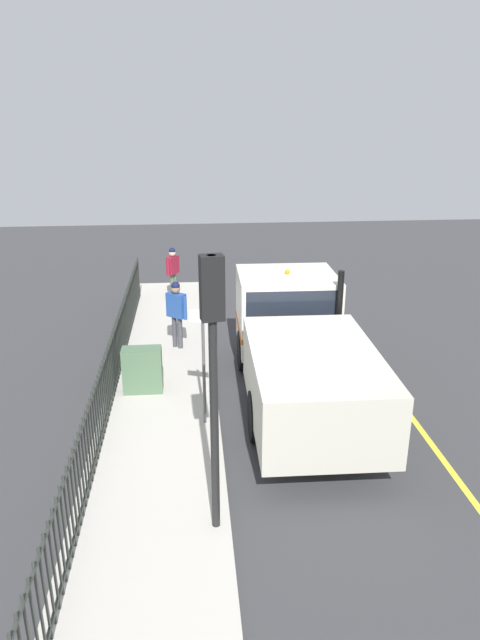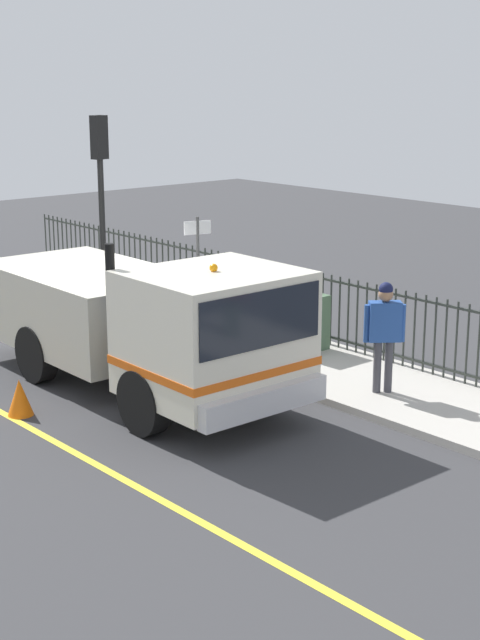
{
  "view_description": "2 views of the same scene",
  "coord_description": "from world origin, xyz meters",
  "px_view_note": "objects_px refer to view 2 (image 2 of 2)",
  "views": [
    {
      "loc": [
        1.89,
        9.55,
        5.85
      ],
      "look_at": [
        0.83,
        -2.4,
        1.45
      ],
      "focal_mm": 31.69,
      "sensor_mm": 36.0,
      "label": 1
    },
    {
      "loc": [
        -8.67,
        -13.24,
        4.96
      ],
      "look_at": [
        0.95,
        -2.25,
        1.16
      ],
      "focal_mm": 52.91,
      "sensor_mm": 36.0,
      "label": 2
    }
  ],
  "objects_px": {
    "worker_standing": "(385,326)",
    "work_truck": "(149,319)",
    "utility_cabinet": "(306,324)",
    "traffic_cone": "(20,397)",
    "street_sign": "(198,267)",
    "traffic_light_near": "(101,176)"
  },
  "relations": [
    {
      "from": "worker_standing",
      "to": "work_truck",
      "type": "bearing_deg",
      "value": -6.03
    },
    {
      "from": "utility_cabinet",
      "to": "traffic_cone",
      "type": "bearing_deg",
      "value": 172.52
    },
    {
      "from": "worker_standing",
      "to": "street_sign",
      "type": "bearing_deg",
      "value": -43.21
    },
    {
      "from": "traffic_light_near",
      "to": "street_sign",
      "type": "relative_size",
      "value": 1.69
    },
    {
      "from": "worker_standing",
      "to": "street_sign",
      "type": "xyz_separation_m",
      "value": [
        -0.59,
        3.88,
        0.42
      ]
    },
    {
      "from": "worker_standing",
      "to": "traffic_light_near",
      "type": "bearing_deg",
      "value": -46.33
    },
    {
      "from": "work_truck",
      "to": "utility_cabinet",
      "type": "bearing_deg",
      "value": 178.51
    },
    {
      "from": "street_sign",
      "to": "utility_cabinet",
      "type": "bearing_deg",
      "value": -48.29
    },
    {
      "from": "traffic_cone",
      "to": "utility_cabinet",
      "type": "bearing_deg",
      "value": -7.48
    },
    {
      "from": "work_truck",
      "to": "traffic_cone",
      "type": "height_order",
      "value": "work_truck"
    },
    {
      "from": "work_truck",
      "to": "worker_standing",
      "type": "height_order",
      "value": "work_truck"
    },
    {
      "from": "work_truck",
      "to": "traffic_light_near",
      "type": "xyz_separation_m",
      "value": [
        1.97,
        4.29,
        1.75
      ]
    },
    {
      "from": "traffic_light_near",
      "to": "street_sign",
      "type": "xyz_separation_m",
      "value": [
        0.07,
        -2.97,
        -1.4
      ]
    },
    {
      "from": "utility_cabinet",
      "to": "street_sign",
      "type": "relative_size",
      "value": 0.42
    },
    {
      "from": "utility_cabinet",
      "to": "street_sign",
      "type": "xyz_separation_m",
      "value": [
        -1.3,
        1.46,
        1.0
      ]
    },
    {
      "from": "utility_cabinet",
      "to": "work_truck",
      "type": "bearing_deg",
      "value": 177.48
    },
    {
      "from": "traffic_light_near",
      "to": "traffic_cone",
      "type": "distance_m",
      "value": 6.11
    },
    {
      "from": "street_sign",
      "to": "traffic_light_near",
      "type": "bearing_deg",
      "value": 91.43
    },
    {
      "from": "work_truck",
      "to": "street_sign",
      "type": "xyz_separation_m",
      "value": [
        2.05,
        1.32,
        0.36
      ]
    },
    {
      "from": "worker_standing",
      "to": "street_sign",
      "type": "height_order",
      "value": "street_sign"
    },
    {
      "from": "traffic_light_near",
      "to": "work_truck",
      "type": "bearing_deg",
      "value": 56.28
    },
    {
      "from": "street_sign",
      "to": "worker_standing",
      "type": "bearing_deg",
      "value": -81.32
    }
  ]
}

